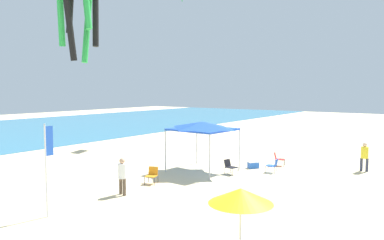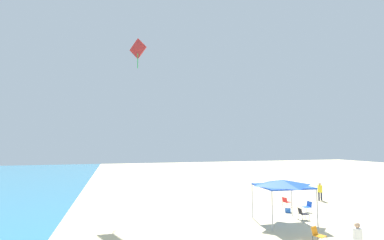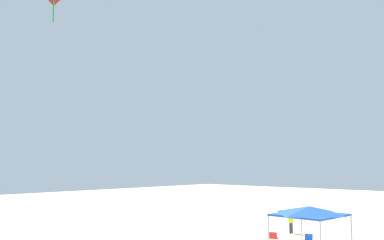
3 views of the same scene
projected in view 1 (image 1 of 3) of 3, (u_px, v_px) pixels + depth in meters
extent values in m
cube|color=beige|center=(259.00, 177.00, 20.20)|extent=(120.00, 120.00, 0.10)
cylinder|color=#B7B7BC|center=(210.00, 157.00, 19.32)|extent=(0.07, 0.07, 2.39)
cylinder|color=#B7B7BC|center=(239.00, 150.00, 21.57)|extent=(0.07, 0.07, 2.39)
cylinder|color=#B7B7BC|center=(165.00, 151.00, 21.32)|extent=(0.07, 0.07, 2.39)
cylinder|color=#B7B7BC|center=(197.00, 145.00, 23.57)|extent=(0.07, 0.07, 2.39)
cube|color=blue|center=(203.00, 129.00, 21.34)|extent=(3.18, 3.42, 0.10)
pyramid|color=blue|center=(203.00, 125.00, 21.32)|extent=(3.11, 3.35, 0.39)
cylinder|color=silver|center=(240.00, 227.00, 9.99)|extent=(0.05, 0.05, 2.08)
cone|color=yellow|center=(241.00, 196.00, 9.92)|extent=(1.76, 1.76, 0.42)
cylinder|color=black|center=(268.00, 168.00, 21.46)|extent=(0.02, 0.02, 0.40)
cylinder|color=black|center=(265.00, 169.00, 21.01)|extent=(0.02, 0.02, 0.40)
cylinder|color=black|center=(277.00, 169.00, 21.21)|extent=(0.02, 0.02, 0.40)
cylinder|color=black|center=(274.00, 170.00, 20.76)|extent=(0.02, 0.02, 0.40)
cube|color=blue|center=(271.00, 166.00, 21.09)|extent=(0.58, 0.58, 0.03)
cube|color=blue|center=(276.00, 162.00, 20.94)|extent=(0.51, 0.19, 0.41)
cylinder|color=black|center=(144.00, 181.00, 18.40)|extent=(0.02, 0.02, 0.40)
cylinder|color=black|center=(154.00, 182.00, 18.26)|extent=(0.02, 0.02, 0.40)
cylinder|color=black|center=(148.00, 178.00, 18.90)|extent=(0.02, 0.02, 0.40)
cylinder|color=black|center=(158.00, 179.00, 18.76)|extent=(0.02, 0.02, 0.40)
cube|color=orange|center=(151.00, 176.00, 18.57)|extent=(0.67, 0.67, 0.03)
cube|color=orange|center=(153.00, 171.00, 18.83)|extent=(0.30, 0.51, 0.41)
cylinder|color=black|center=(284.00, 164.00, 22.66)|extent=(0.02, 0.02, 0.40)
cylinder|color=black|center=(285.00, 162.00, 23.16)|extent=(0.02, 0.02, 0.40)
cylinder|color=black|center=(275.00, 163.00, 22.82)|extent=(0.02, 0.02, 0.40)
cylinder|color=black|center=(276.00, 162.00, 23.31)|extent=(0.02, 0.02, 0.40)
cube|color=red|center=(280.00, 159.00, 22.97)|extent=(0.65, 0.65, 0.03)
cube|color=red|center=(275.00, 156.00, 23.04)|extent=(0.51, 0.28, 0.41)
cylinder|color=black|center=(232.00, 172.00, 20.27)|extent=(0.02, 0.02, 0.40)
cylinder|color=black|center=(238.00, 171.00, 20.64)|extent=(0.02, 0.02, 0.40)
cylinder|color=black|center=(225.00, 171.00, 20.63)|extent=(0.02, 0.02, 0.40)
cylinder|color=black|center=(231.00, 169.00, 21.00)|extent=(0.02, 0.02, 0.40)
cube|color=black|center=(231.00, 167.00, 20.62)|extent=(0.59, 0.59, 0.03)
cube|color=black|center=(227.00, 163.00, 20.80)|extent=(0.51, 0.20, 0.41)
cube|color=blue|center=(253.00, 165.00, 22.29)|extent=(0.72, 0.68, 0.36)
cube|color=white|center=(253.00, 162.00, 22.27)|extent=(0.74, 0.70, 0.04)
cylinder|color=silver|center=(46.00, 171.00, 13.64)|extent=(0.06, 0.06, 3.49)
cube|color=blue|center=(49.00, 141.00, 13.69)|extent=(0.30, 0.02, 1.10)
cylinder|color=brown|center=(124.00, 187.00, 16.53)|extent=(0.15, 0.15, 0.76)
cylinder|color=brown|center=(121.00, 186.00, 16.75)|extent=(0.15, 0.15, 0.76)
cylinder|color=white|center=(122.00, 171.00, 16.58)|extent=(0.40, 0.40, 0.66)
sphere|color=tan|center=(122.00, 161.00, 16.54)|extent=(0.25, 0.25, 0.25)
cylinder|color=#33384C|center=(367.00, 165.00, 21.33)|extent=(0.15, 0.15, 0.77)
cylinder|color=#33384C|center=(361.00, 165.00, 21.48)|extent=(0.15, 0.15, 0.77)
cylinder|color=yellow|center=(365.00, 153.00, 21.35)|extent=(0.40, 0.40, 0.67)
sphere|color=beige|center=(365.00, 145.00, 21.31)|extent=(0.25, 0.25, 0.25)
cylinder|color=black|center=(70.00, 6.00, 13.70)|extent=(0.26, 0.41, 1.99)
cylinder|color=green|center=(60.00, 10.00, 13.15)|extent=(0.41, 0.38, 2.54)
cylinder|color=black|center=(68.00, 16.00, 12.74)|extent=(0.51, 0.32, 3.08)
cylinder|color=green|center=(86.00, 0.00, 12.84)|extent=(0.26, 0.41, 1.99)
cylinder|color=black|center=(96.00, 12.00, 13.44)|extent=(0.41, 0.38, 2.54)
cylinder|color=green|center=(88.00, 22.00, 13.89)|extent=(0.51, 0.32, 3.08)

